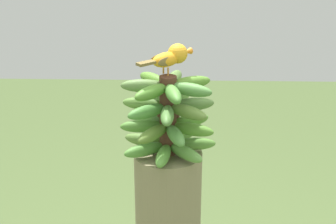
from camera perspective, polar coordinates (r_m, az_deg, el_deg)
name	(u,v)px	position (r m, az deg, el deg)	size (l,w,h in m)	color
banana_bunch	(168,116)	(1.51, 0.00, -0.42)	(0.29, 0.29, 0.24)	#4C2D1E
perched_bird	(172,57)	(1.48, 0.40, 6.18)	(0.16, 0.14, 0.08)	#C68933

